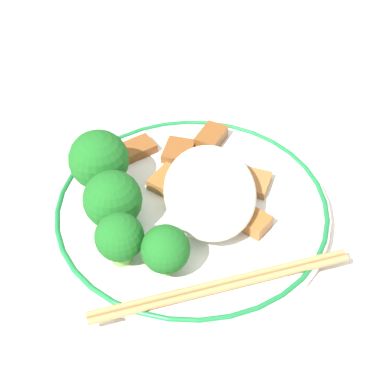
{
  "coord_description": "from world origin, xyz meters",
  "views": [
    {
      "loc": [
        -0.42,
        0.02,
        0.45
      ],
      "look_at": [
        0.0,
        0.0,
        0.03
      ],
      "focal_mm": 60.0,
      "sensor_mm": 36.0,
      "label": 1
    }
  ],
  "objects_px": {
    "broccoli_mid_left": "(165,250)",
    "broccoli_back_left": "(99,160)",
    "plate": "(192,210)",
    "broccoli_back_right": "(120,238)",
    "chopsticks": "(222,285)",
    "broccoli_back_center": "(113,200)"
  },
  "relations": [
    {
      "from": "broccoli_mid_left",
      "to": "chopsticks",
      "type": "height_order",
      "value": "broccoli_mid_left"
    },
    {
      "from": "plate",
      "to": "broccoli_mid_left",
      "type": "height_order",
      "value": "broccoli_mid_left"
    },
    {
      "from": "broccoli_back_left",
      "to": "chopsticks",
      "type": "xyz_separation_m",
      "value": [
        -0.12,
        -0.11,
        -0.03
      ]
    },
    {
      "from": "broccoli_back_left",
      "to": "broccoli_back_center",
      "type": "xyz_separation_m",
      "value": [
        -0.05,
        -0.01,
        -0.0
      ]
    },
    {
      "from": "broccoli_mid_left",
      "to": "broccoli_back_center",
      "type": "bearing_deg",
      "value": 39.93
    },
    {
      "from": "plate",
      "to": "broccoli_back_center",
      "type": "height_order",
      "value": "broccoli_back_center"
    },
    {
      "from": "broccoli_back_left",
      "to": "broccoli_back_right",
      "type": "bearing_deg",
      "value": -166.58
    },
    {
      "from": "broccoli_back_left",
      "to": "broccoli_mid_left",
      "type": "height_order",
      "value": "broccoli_back_left"
    },
    {
      "from": "broccoli_back_right",
      "to": "chopsticks",
      "type": "xyz_separation_m",
      "value": [
        -0.03,
        -0.08,
        -0.03
      ]
    },
    {
      "from": "plate",
      "to": "broccoli_mid_left",
      "type": "bearing_deg",
      "value": 160.52
    },
    {
      "from": "plate",
      "to": "broccoli_back_right",
      "type": "relative_size",
      "value": 5.15
    },
    {
      "from": "broccoli_back_right",
      "to": "chopsticks",
      "type": "height_order",
      "value": "broccoli_back_right"
    },
    {
      "from": "broccoli_back_right",
      "to": "chopsticks",
      "type": "distance_m",
      "value": 0.09
    },
    {
      "from": "broccoli_mid_left",
      "to": "plate",
      "type": "bearing_deg",
      "value": -19.48
    },
    {
      "from": "broccoli_back_center",
      "to": "plate",
      "type": "bearing_deg",
      "value": -75.29
    },
    {
      "from": "plate",
      "to": "broccoli_back_left",
      "type": "distance_m",
      "value": 0.1
    },
    {
      "from": "broccoli_back_center",
      "to": "broccoli_mid_left",
      "type": "relative_size",
      "value": 1.24
    },
    {
      "from": "plate",
      "to": "broccoli_back_left",
      "type": "height_order",
      "value": "broccoli_back_left"
    },
    {
      "from": "broccoli_back_left",
      "to": "broccoli_back_right",
      "type": "distance_m",
      "value": 0.09
    },
    {
      "from": "plate",
      "to": "broccoli_back_center",
      "type": "distance_m",
      "value": 0.08
    },
    {
      "from": "plate",
      "to": "broccoli_back_left",
      "type": "relative_size",
      "value": 3.98
    },
    {
      "from": "broccoli_mid_left",
      "to": "broccoli_back_left",
      "type": "bearing_deg",
      "value": 30.17
    }
  ]
}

